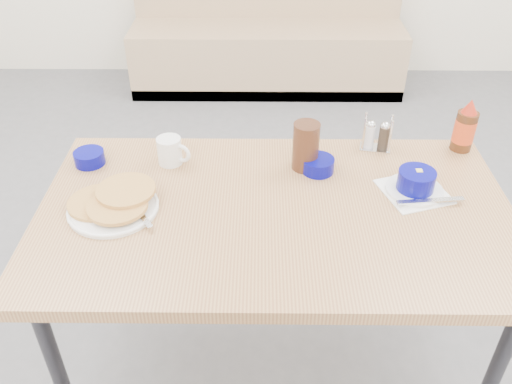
{
  "coord_description": "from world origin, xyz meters",
  "views": [
    {
      "loc": [
        -0.05,
        -1.01,
        1.74
      ],
      "look_at": [
        -0.06,
        0.25,
        0.82
      ],
      "focal_mm": 38.0,
      "sensor_mm": 36.0,
      "label": 1
    }
  ],
  "objects_px": {
    "grits_setting": "(416,184)",
    "butter_bowl": "(318,165)",
    "condiment_caddy": "(376,137)",
    "booth_bench": "(267,36)",
    "pancake_plate": "(114,204)",
    "amber_tumbler": "(306,146)",
    "creamer_bowl": "(89,158)",
    "coffee_mug": "(171,151)",
    "dining_table": "(275,225)",
    "syrup_bottle": "(465,128)"
  },
  "relations": [
    {
      "from": "booth_bench",
      "to": "butter_bowl",
      "type": "height_order",
      "value": "booth_bench"
    },
    {
      "from": "dining_table",
      "to": "creamer_bowl",
      "type": "distance_m",
      "value": 0.66
    },
    {
      "from": "pancake_plate",
      "to": "condiment_caddy",
      "type": "relative_size",
      "value": 2.18
    },
    {
      "from": "butter_bowl",
      "to": "booth_bench",
      "type": "bearing_deg",
      "value": 93.42
    },
    {
      "from": "dining_table",
      "to": "syrup_bottle",
      "type": "bearing_deg",
      "value": 27.98
    },
    {
      "from": "pancake_plate",
      "to": "booth_bench",
      "type": "bearing_deg",
      "value": 79.45
    },
    {
      "from": "booth_bench",
      "to": "grits_setting",
      "type": "relative_size",
      "value": 7.59
    },
    {
      "from": "pancake_plate",
      "to": "coffee_mug",
      "type": "xyz_separation_m",
      "value": [
        0.13,
        0.25,
        0.03
      ]
    },
    {
      "from": "pancake_plate",
      "to": "creamer_bowl",
      "type": "bearing_deg",
      "value": 118.78
    },
    {
      "from": "dining_table",
      "to": "syrup_bottle",
      "type": "height_order",
      "value": "syrup_bottle"
    },
    {
      "from": "pancake_plate",
      "to": "amber_tumbler",
      "type": "distance_m",
      "value": 0.62
    },
    {
      "from": "coffee_mug",
      "to": "grits_setting",
      "type": "height_order",
      "value": "coffee_mug"
    },
    {
      "from": "pancake_plate",
      "to": "butter_bowl",
      "type": "xyz_separation_m",
      "value": [
        0.61,
        0.2,
        0.0
      ]
    },
    {
      "from": "butter_bowl",
      "to": "syrup_bottle",
      "type": "xyz_separation_m",
      "value": [
        0.5,
        0.14,
        0.06
      ]
    },
    {
      "from": "creamer_bowl",
      "to": "amber_tumbler",
      "type": "height_order",
      "value": "amber_tumbler"
    },
    {
      "from": "amber_tumbler",
      "to": "butter_bowl",
      "type": "bearing_deg",
      "value": -27.54
    },
    {
      "from": "coffee_mug",
      "to": "butter_bowl",
      "type": "xyz_separation_m",
      "value": [
        0.48,
        -0.04,
        -0.02
      ]
    },
    {
      "from": "creamer_bowl",
      "to": "condiment_caddy",
      "type": "bearing_deg",
      "value": 6.2
    },
    {
      "from": "coffee_mug",
      "to": "pancake_plate",
      "type": "bearing_deg",
      "value": -118.37
    },
    {
      "from": "condiment_caddy",
      "to": "booth_bench",
      "type": "bearing_deg",
      "value": 109.92
    },
    {
      "from": "coffee_mug",
      "to": "condiment_caddy",
      "type": "xyz_separation_m",
      "value": [
        0.69,
        0.1,
        -0.0
      ]
    },
    {
      "from": "syrup_bottle",
      "to": "butter_bowl",
      "type": "bearing_deg",
      "value": -164.19
    },
    {
      "from": "amber_tumbler",
      "to": "creamer_bowl",
      "type": "bearing_deg",
      "value": 178.65
    },
    {
      "from": "grits_setting",
      "to": "butter_bowl",
      "type": "relative_size",
      "value": 2.41
    },
    {
      "from": "condiment_caddy",
      "to": "syrup_bottle",
      "type": "xyz_separation_m",
      "value": [
        0.29,
        -0.0,
        0.04
      ]
    },
    {
      "from": "pancake_plate",
      "to": "creamer_bowl",
      "type": "distance_m",
      "value": 0.28
    },
    {
      "from": "syrup_bottle",
      "to": "grits_setting",
      "type": "bearing_deg",
      "value": -130.02
    },
    {
      "from": "condiment_caddy",
      "to": "syrup_bottle",
      "type": "bearing_deg",
      "value": 10.9
    },
    {
      "from": "condiment_caddy",
      "to": "syrup_bottle",
      "type": "height_order",
      "value": "syrup_bottle"
    },
    {
      "from": "coffee_mug",
      "to": "butter_bowl",
      "type": "distance_m",
      "value": 0.48
    },
    {
      "from": "pancake_plate",
      "to": "condiment_caddy",
      "type": "height_order",
      "value": "condiment_caddy"
    },
    {
      "from": "pancake_plate",
      "to": "condiment_caddy",
      "type": "xyz_separation_m",
      "value": [
        0.82,
        0.35,
        0.02
      ]
    },
    {
      "from": "grits_setting",
      "to": "creamer_bowl",
      "type": "relative_size",
      "value": 2.53
    },
    {
      "from": "coffee_mug",
      "to": "grits_setting",
      "type": "xyz_separation_m",
      "value": [
        0.76,
        -0.16,
        -0.01
      ]
    },
    {
      "from": "coffee_mug",
      "to": "syrup_bottle",
      "type": "distance_m",
      "value": 0.98
    },
    {
      "from": "creamer_bowl",
      "to": "amber_tumbler",
      "type": "distance_m",
      "value": 0.71
    },
    {
      "from": "pancake_plate",
      "to": "amber_tumbler",
      "type": "xyz_separation_m",
      "value": [
        0.57,
        0.23,
        0.06
      ]
    },
    {
      "from": "booth_bench",
      "to": "pancake_plate",
      "type": "relative_size",
      "value": 7.1
    },
    {
      "from": "grits_setting",
      "to": "syrup_bottle",
      "type": "bearing_deg",
      "value": 49.98
    },
    {
      "from": "booth_bench",
      "to": "syrup_bottle",
      "type": "bearing_deg",
      "value": -73.74
    },
    {
      "from": "butter_bowl",
      "to": "amber_tumbler",
      "type": "distance_m",
      "value": 0.07
    },
    {
      "from": "pancake_plate",
      "to": "dining_table",
      "type": "bearing_deg",
      "value": 0.78
    },
    {
      "from": "amber_tumbler",
      "to": "syrup_bottle",
      "type": "xyz_separation_m",
      "value": [
        0.54,
        0.12,
        0.0
      ]
    },
    {
      "from": "butter_bowl",
      "to": "syrup_bottle",
      "type": "bearing_deg",
      "value": 15.81
    },
    {
      "from": "condiment_caddy",
      "to": "pancake_plate",
      "type": "bearing_deg",
      "value": -146.24
    },
    {
      "from": "grits_setting",
      "to": "condiment_caddy",
      "type": "bearing_deg",
      "value": 106.68
    },
    {
      "from": "dining_table",
      "to": "grits_setting",
      "type": "bearing_deg",
      "value": 11.2
    },
    {
      "from": "creamer_bowl",
      "to": "amber_tumbler",
      "type": "relative_size",
      "value": 0.62
    },
    {
      "from": "butter_bowl",
      "to": "pancake_plate",
      "type": "bearing_deg",
      "value": -161.52
    },
    {
      "from": "dining_table",
      "to": "syrup_bottle",
      "type": "xyz_separation_m",
      "value": [
        0.64,
        0.34,
        0.14
      ]
    }
  ]
}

